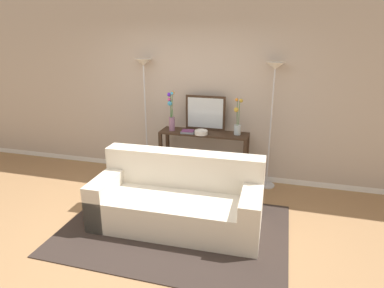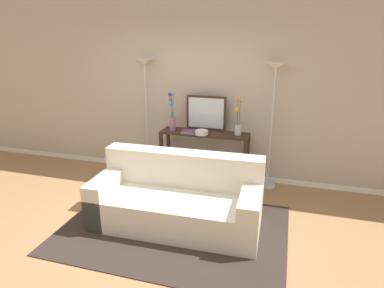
{
  "view_description": "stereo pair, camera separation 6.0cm",
  "coord_description": "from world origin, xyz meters",
  "px_view_note": "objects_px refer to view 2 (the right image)",
  "views": [
    {
      "loc": [
        1.51,
        -3.12,
        2.31
      ],
      "look_at": [
        0.34,
        1.04,
        0.87
      ],
      "focal_mm": 31.06,
      "sensor_mm": 36.0,
      "label": 1
    },
    {
      "loc": [
        1.56,
        -3.1,
        2.31
      ],
      "look_at": [
        0.34,
        1.04,
        0.87
      ],
      "focal_mm": 31.06,
      "sensor_mm": 36.0,
      "label": 2
    }
  ],
  "objects_px": {
    "vase_tall_flowers": "(172,115)",
    "couch": "(178,201)",
    "floor_lamp_right": "(274,91)",
    "book_row_under_console": "(183,177)",
    "book_stack": "(189,132)",
    "wall_mirror": "(206,113)",
    "floor_lamp_left": "(145,85)",
    "console_table": "(204,148)",
    "fruit_bowl": "(202,132)",
    "vase_short_flowers": "(238,123)"
  },
  "relations": [
    {
      "from": "wall_mirror",
      "to": "vase_tall_flowers",
      "type": "xyz_separation_m",
      "value": [
        -0.5,
        -0.19,
        -0.02
      ]
    },
    {
      "from": "floor_lamp_right",
      "to": "book_stack",
      "type": "xyz_separation_m",
      "value": [
        -1.23,
        -0.25,
        -0.64
      ]
    },
    {
      "from": "floor_lamp_left",
      "to": "vase_tall_flowers",
      "type": "height_order",
      "value": "floor_lamp_left"
    },
    {
      "from": "book_stack",
      "to": "book_row_under_console",
      "type": "distance_m",
      "value": 0.83
    },
    {
      "from": "book_stack",
      "to": "wall_mirror",
      "type": "bearing_deg",
      "value": 51.1
    },
    {
      "from": "floor_lamp_left",
      "to": "book_stack",
      "type": "relative_size",
      "value": 9.14
    },
    {
      "from": "couch",
      "to": "vase_short_flowers",
      "type": "relative_size",
      "value": 3.72
    },
    {
      "from": "vase_tall_flowers",
      "to": "vase_short_flowers",
      "type": "height_order",
      "value": "vase_tall_flowers"
    },
    {
      "from": "fruit_bowl",
      "to": "book_stack",
      "type": "xyz_separation_m",
      "value": [
        -0.21,
        0.02,
        -0.01
      ]
    },
    {
      "from": "book_stack",
      "to": "book_row_under_console",
      "type": "xyz_separation_m",
      "value": [
        -0.13,
        0.1,
        -0.82
      ]
    },
    {
      "from": "book_stack",
      "to": "vase_tall_flowers",
      "type": "bearing_deg",
      "value": 165.86
    },
    {
      "from": "floor_lamp_left",
      "to": "vase_short_flowers",
      "type": "bearing_deg",
      "value": -4.89
    },
    {
      "from": "floor_lamp_left",
      "to": "fruit_bowl",
      "type": "distance_m",
      "value": 1.23
    },
    {
      "from": "console_table",
      "to": "vase_tall_flowers",
      "type": "bearing_deg",
      "value": -176.75
    },
    {
      "from": "book_row_under_console",
      "to": "vase_tall_flowers",
      "type": "bearing_deg",
      "value": -169.75
    },
    {
      "from": "console_table",
      "to": "book_row_under_console",
      "type": "xyz_separation_m",
      "value": [
        -0.36,
        -0.0,
        -0.53
      ]
    },
    {
      "from": "floor_lamp_left",
      "to": "book_row_under_console",
      "type": "distance_m",
      "value": 1.62
    },
    {
      "from": "book_stack",
      "to": "fruit_bowl",
      "type": "bearing_deg",
      "value": -4.19
    },
    {
      "from": "console_table",
      "to": "vase_short_flowers",
      "type": "relative_size",
      "value": 2.46
    },
    {
      "from": "wall_mirror",
      "to": "vase_tall_flowers",
      "type": "relative_size",
      "value": 1.03
    },
    {
      "from": "floor_lamp_right",
      "to": "wall_mirror",
      "type": "relative_size",
      "value": 3.03
    },
    {
      "from": "console_table",
      "to": "floor_lamp_right",
      "type": "bearing_deg",
      "value": 8.41
    },
    {
      "from": "floor_lamp_right",
      "to": "book_row_under_console",
      "type": "distance_m",
      "value": 2.0
    },
    {
      "from": "book_stack",
      "to": "couch",
      "type": "bearing_deg",
      "value": -79.68
    },
    {
      "from": "console_table",
      "to": "book_row_under_console",
      "type": "bearing_deg",
      "value": -180.0
    },
    {
      "from": "vase_tall_flowers",
      "to": "couch",
      "type": "bearing_deg",
      "value": -67.97
    },
    {
      "from": "couch",
      "to": "wall_mirror",
      "type": "bearing_deg",
      "value": 90.18
    },
    {
      "from": "floor_lamp_left",
      "to": "console_table",
      "type": "bearing_deg",
      "value": -8.1
    },
    {
      "from": "couch",
      "to": "book_row_under_console",
      "type": "bearing_deg",
      "value": 104.97
    },
    {
      "from": "floor_lamp_right",
      "to": "vase_tall_flowers",
      "type": "xyz_separation_m",
      "value": [
        -1.52,
        -0.18,
        -0.41
      ]
    },
    {
      "from": "couch",
      "to": "book_stack",
      "type": "distance_m",
      "value": 1.32
    },
    {
      "from": "console_table",
      "to": "floor_lamp_right",
      "type": "distance_m",
      "value": 1.37
    },
    {
      "from": "vase_tall_flowers",
      "to": "floor_lamp_left",
      "type": "bearing_deg",
      "value": 161.04
    },
    {
      "from": "console_table",
      "to": "fruit_bowl",
      "type": "relative_size",
      "value": 6.85
    },
    {
      "from": "floor_lamp_left",
      "to": "floor_lamp_right",
      "type": "distance_m",
      "value": 2.04
    },
    {
      "from": "floor_lamp_right",
      "to": "book_row_under_console",
      "type": "xyz_separation_m",
      "value": [
        -1.36,
        -0.15,
        -1.46
      ]
    },
    {
      "from": "floor_lamp_right",
      "to": "console_table",
      "type": "bearing_deg",
      "value": -171.59
    },
    {
      "from": "floor_lamp_left",
      "to": "book_stack",
      "type": "xyz_separation_m",
      "value": [
        0.81,
        -0.25,
        -0.65
      ]
    },
    {
      "from": "console_table",
      "to": "book_row_under_console",
      "type": "height_order",
      "value": "console_table"
    },
    {
      "from": "floor_lamp_right",
      "to": "fruit_bowl",
      "type": "bearing_deg",
      "value": -165.29
    },
    {
      "from": "floor_lamp_right",
      "to": "book_row_under_console",
      "type": "height_order",
      "value": "floor_lamp_right"
    },
    {
      "from": "floor_lamp_left",
      "to": "fruit_bowl",
      "type": "xyz_separation_m",
      "value": [
        1.02,
        -0.27,
        -0.64
      ]
    },
    {
      "from": "console_table",
      "to": "floor_lamp_left",
      "type": "bearing_deg",
      "value": 171.9
    },
    {
      "from": "wall_mirror",
      "to": "book_stack",
      "type": "bearing_deg",
      "value": -128.9
    },
    {
      "from": "console_table",
      "to": "fruit_bowl",
      "type": "height_order",
      "value": "fruit_bowl"
    },
    {
      "from": "floor_lamp_right",
      "to": "vase_tall_flowers",
      "type": "distance_m",
      "value": 1.58
    },
    {
      "from": "book_stack",
      "to": "floor_lamp_right",
      "type": "bearing_deg",
      "value": 11.54
    },
    {
      "from": "fruit_bowl",
      "to": "book_stack",
      "type": "relative_size",
      "value": 0.95
    },
    {
      "from": "floor_lamp_left",
      "to": "vase_short_flowers",
      "type": "xyz_separation_m",
      "value": [
        1.55,
        -0.13,
        -0.48
      ]
    },
    {
      "from": "floor_lamp_right",
      "to": "vase_short_flowers",
      "type": "distance_m",
      "value": 0.69
    }
  ]
}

